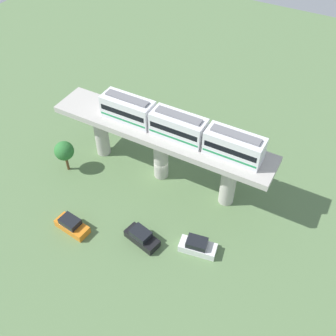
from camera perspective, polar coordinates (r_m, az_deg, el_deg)
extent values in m
plane|color=#5B7A4C|center=(53.29, -0.98, -0.97)|extent=(120.00, 120.00, 0.00)
cylinder|color=#B7B2AA|center=(48.20, 8.73, -1.96)|extent=(1.90, 1.90, 7.02)
cylinder|color=#B7B2AA|center=(50.80, -1.03, 1.76)|extent=(1.90, 1.90, 7.02)
cylinder|color=#B7B2AA|center=(54.90, -9.62, 4.99)|extent=(1.90, 1.90, 7.02)
cube|color=#B7B2AA|center=(48.18, -1.09, 5.12)|extent=(5.20, 28.85, 0.80)
cube|color=white|center=(44.15, 9.53, 3.15)|extent=(2.60, 6.60, 3.00)
cube|color=black|center=(43.99, 9.57, 3.39)|extent=(2.64, 6.07, 0.70)
cube|color=#1E8C4C|center=(44.65, 9.41, 2.44)|extent=(2.64, 6.34, 0.24)
cube|color=slate|center=(43.09, 9.78, 4.74)|extent=(1.10, 5.61, 0.24)
cube|color=white|center=(46.08, 1.50, 5.99)|extent=(2.60, 6.60, 3.00)
cube|color=black|center=(45.93, 1.51, 6.23)|extent=(2.64, 6.07, 0.70)
cube|color=#1E8C4C|center=(46.57, 1.48, 5.28)|extent=(2.64, 6.34, 0.24)
cube|color=slate|center=(45.07, 1.54, 7.58)|extent=(1.10, 5.61, 0.24)
cube|color=white|center=(48.94, -5.80, 8.45)|extent=(2.60, 6.60, 3.00)
cube|color=black|center=(48.79, -5.83, 8.68)|extent=(2.64, 6.07, 0.70)
cube|color=#1E8C4C|center=(49.39, -5.74, 7.75)|extent=(2.64, 6.34, 0.24)
cube|color=slate|center=(47.98, -5.95, 9.99)|extent=(1.10, 5.61, 0.24)
cube|color=white|center=(45.62, 4.31, -11.39)|extent=(2.52, 4.45, 1.00)
cube|color=black|center=(44.92, 4.20, -10.70)|extent=(2.02, 2.55, 0.76)
cube|color=black|center=(46.28, -3.77, -10.12)|extent=(2.65, 4.49, 1.00)
cube|color=black|center=(45.61, -3.98, -9.42)|extent=(2.09, 2.60, 0.76)
cube|color=orange|center=(48.49, -13.66, -8.22)|extent=(2.25, 4.37, 1.00)
cube|color=black|center=(47.88, -13.98, -7.52)|extent=(1.88, 2.47, 0.76)
cylinder|color=brown|center=(54.80, -14.38, 0.85)|extent=(0.36, 0.36, 2.68)
sphere|color=#2D7233|center=(53.42, -14.77, 2.42)|extent=(2.58, 2.58, 2.58)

